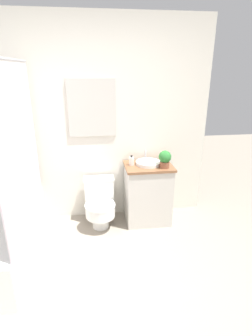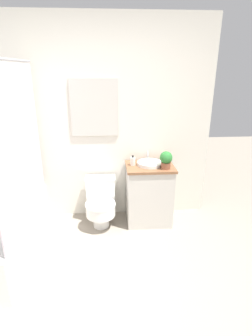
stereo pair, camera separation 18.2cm
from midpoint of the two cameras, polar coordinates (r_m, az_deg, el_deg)
name	(u,v)px [view 1 (the left image)]	position (r m, az deg, el deg)	size (l,w,h in m)	color
wall_back	(80,124)	(3.32, -11.59, 9.28)	(3.25, 0.07, 2.50)	silver
shower_area	(5,233)	(3.12, -26.42, -12.67)	(0.60, 1.52, 1.98)	white
toilet	(100,202)	(3.36, -7.29, -7.47)	(0.38, 0.52, 0.60)	white
vanity	(148,193)	(3.39, 3.21, -5.53)	(0.59, 0.46, 0.78)	beige
sink	(148,163)	(3.25, 3.27, 1.12)	(0.31, 0.34, 0.13)	white
soap_bottle	(131,161)	(3.22, -0.42, 1.53)	(0.06, 0.06, 0.13)	silver
potted_plant	(165,159)	(3.14, 6.82, 2.04)	(0.15, 0.15, 0.21)	brown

